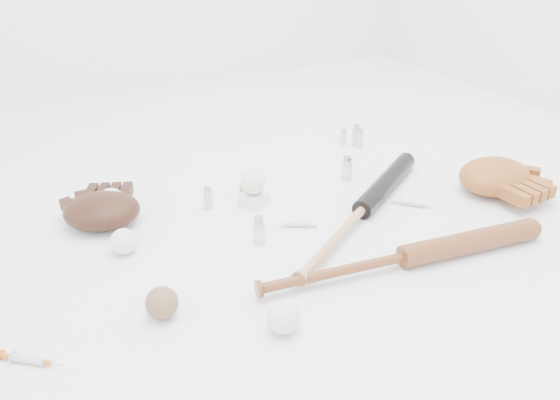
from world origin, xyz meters
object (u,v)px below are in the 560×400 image
pedestal (254,199)px  bat_dark (362,209)px  bat_wood (405,257)px  glove_dark (102,210)px

pedestal → bat_dark: bearing=-43.1°
bat_wood → pedestal: bearing=120.6°
bat_wood → glove_dark: (-0.62, 0.57, 0.02)m
bat_dark → glove_dark: size_ratio=3.23×
glove_dark → bat_dark: bearing=-2.3°
bat_wood → glove_dark: 0.85m
bat_dark → bat_wood: 0.25m
bat_wood → pedestal: 0.51m
bat_wood → glove_dark: size_ratio=3.25×
bat_dark → bat_wood: same height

